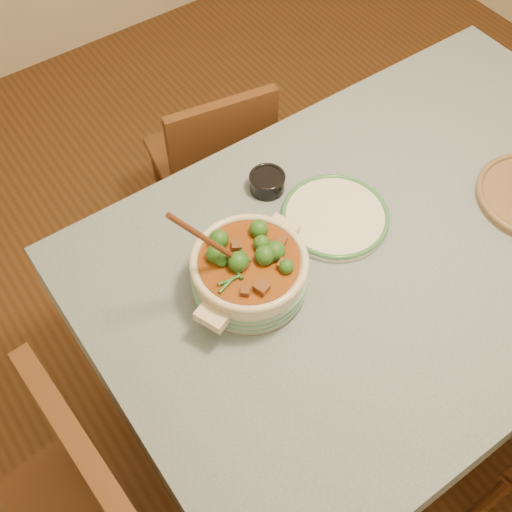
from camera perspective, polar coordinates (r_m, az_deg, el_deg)
The scene contains 6 objects.
floor at distance 2.39m, azimuth 9.38°, elevation -9.18°, with size 4.50×4.50×0.00m, color #472814.
dining_table at distance 1.83m, azimuth 12.15°, elevation 0.06°, with size 1.68×1.08×0.76m.
stew_casserole at distance 1.56m, azimuth -0.60°, elevation -1.26°, with size 0.36×0.36×0.34m.
white_plate at distance 1.75m, azimuth 7.04°, elevation 3.53°, with size 0.32×0.32×0.03m.
condiment_bowl at distance 1.80m, azimuth 1.01°, elevation 6.65°, with size 0.12×0.12×0.05m.
chair_far at distance 2.31m, azimuth -3.67°, elevation 8.36°, with size 0.44×0.44×0.80m.
Camera 1 is at (-0.91, -0.62, 2.12)m, focal length 45.00 mm.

